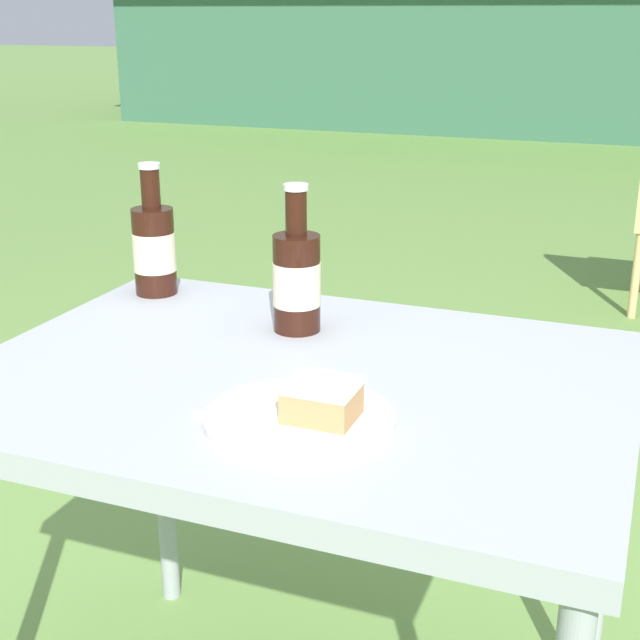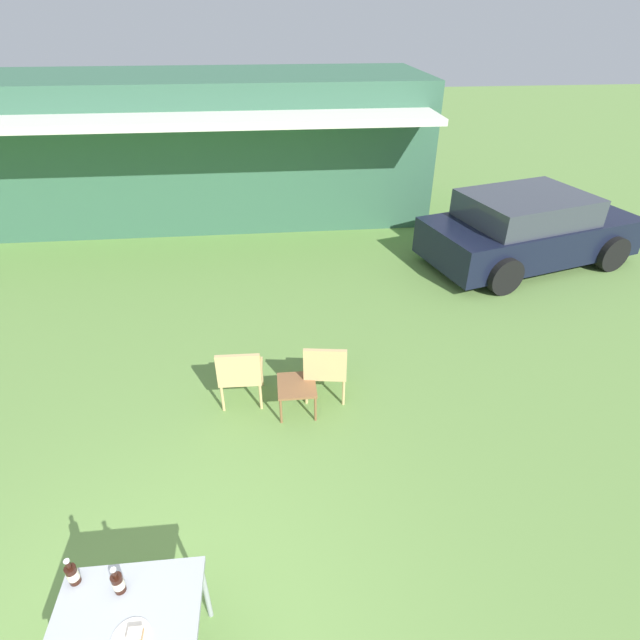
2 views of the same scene
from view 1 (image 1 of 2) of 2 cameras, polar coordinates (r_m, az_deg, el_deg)
patio_table at (r=1.38m, az=-1.53°, el=-6.00°), size 0.99×0.75×0.75m
cake_on_plate at (r=1.18m, az=-0.82°, el=-5.84°), size 0.26×0.26×0.06m
cola_bottle_near at (r=1.49m, az=-1.50°, el=2.68°), size 0.08×0.08×0.25m
cola_bottle_far at (r=1.73m, az=-10.57°, el=4.62°), size 0.08×0.08×0.25m
fork at (r=1.20m, az=-3.90°, el=-6.15°), size 0.18×0.06×0.01m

